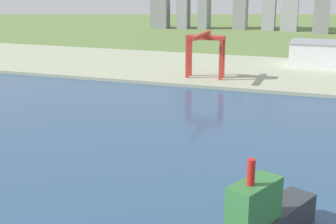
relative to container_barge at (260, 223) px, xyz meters
The scene contains 6 objects.
ground_plane 89.65m from the container_barge, 125.24° to the left, with size 2400.00×2400.00×0.00m, color #5E783E.
water_bay 53.71m from the container_barge, 165.91° to the left, with size 840.00×360.00×0.15m, color #2D4C70.
industrial_pier 268.02m from the container_barge, 101.09° to the left, with size 840.00×140.00×2.50m, color #9FA689.
container_barge is the anchor object (origin of this frame).
port_crane_red 230.06m from the container_barge, 108.66° to the left, with size 28.08×43.89×34.64m.
warehouse_main 297.93m from the container_barge, 88.36° to the left, with size 52.34×39.96×20.96m.
Camera 1 is at (66.14, 101.49, 76.72)m, focal length 50.89 mm.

